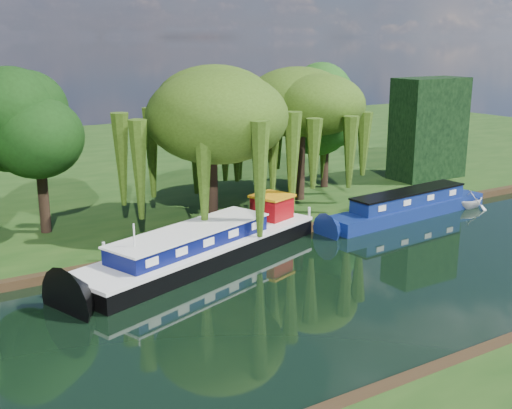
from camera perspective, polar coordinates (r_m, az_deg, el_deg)
ground at (r=31.75m, az=9.48°, el=-6.81°), size 120.00×120.00×0.00m
far_bank at (r=60.40m, az=-12.37°, el=3.53°), size 120.00×52.00×0.45m
dutch_barge at (r=34.09m, az=-4.59°, el=-3.70°), size 15.70×8.24×3.25m
narrowboat at (r=43.40m, az=13.38°, el=-0.20°), size 13.34×3.20×1.93m
red_dinghy at (r=30.72m, az=-11.85°, el=-7.69°), size 3.32×2.56×0.64m
white_cruiser at (r=47.12m, az=18.54°, el=-0.27°), size 2.74×2.40×1.37m
willow_left at (r=38.09m, az=-4.04°, el=7.79°), size 7.50×7.50×8.99m
willow_right at (r=44.28m, az=4.01°, el=8.05°), size 6.76×6.76×8.23m
tree_far_mid at (r=38.36m, az=-18.84°, el=6.30°), size 5.32×5.32×8.71m
tree_far_right at (r=48.37m, az=6.26°, el=7.95°), size 4.87×4.87×7.97m
conifer_hedge at (r=53.41m, az=15.10°, el=6.55°), size 6.00×3.00×8.00m
lamppost at (r=39.35m, az=0.04°, el=1.29°), size 0.36×0.36×2.56m
mooring_posts at (r=37.50m, az=0.45°, el=-1.71°), size 19.16×0.16×1.00m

